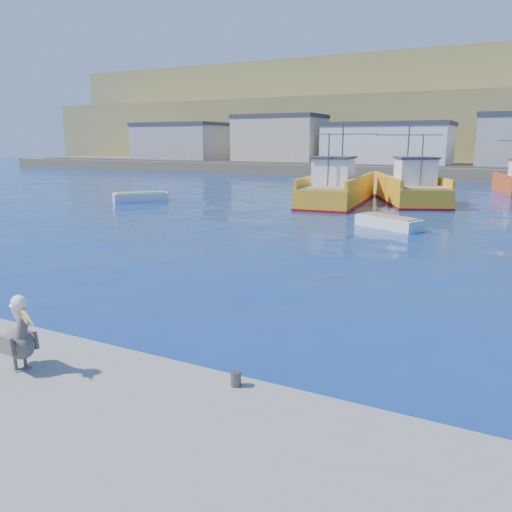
{
  "coord_description": "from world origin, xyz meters",
  "views": [
    {
      "loc": [
        7.28,
        -10.95,
        5.05
      ],
      "look_at": [
        -0.1,
        3.52,
        1.27
      ],
      "focal_mm": 35.0,
      "sensor_mm": 36.0,
      "label": 1
    }
  ],
  "objects_px": {
    "skiff_left": "(141,198)",
    "skiff_mid": "(388,223)",
    "trawler_yellow_b": "(409,189)",
    "trawler_yellow_a": "(337,190)",
    "pelican": "(19,338)"
  },
  "relations": [
    {
      "from": "trawler_yellow_b",
      "to": "skiff_left",
      "type": "xyz_separation_m",
      "value": [
        -20.3,
        -10.03,
        -0.76
      ]
    },
    {
      "from": "trawler_yellow_b",
      "to": "pelican",
      "type": "xyz_separation_m",
      "value": [
        -0.9,
        -37.04,
        0.13
      ]
    },
    {
      "from": "trawler_yellow_a",
      "to": "trawler_yellow_b",
      "type": "xyz_separation_m",
      "value": [
        5.09,
        3.76,
        -0.02
      ]
    },
    {
      "from": "skiff_mid",
      "to": "pelican",
      "type": "bearing_deg",
      "value": -95.49
    },
    {
      "from": "trawler_yellow_a",
      "to": "skiff_mid",
      "type": "distance_m",
      "value": 11.93
    },
    {
      "from": "trawler_yellow_a",
      "to": "skiff_mid",
      "type": "bearing_deg",
      "value": -57.37
    },
    {
      "from": "trawler_yellow_a",
      "to": "pelican",
      "type": "bearing_deg",
      "value": -82.83
    },
    {
      "from": "trawler_yellow_a",
      "to": "pelican",
      "type": "relative_size",
      "value": 7.74
    },
    {
      "from": "skiff_left",
      "to": "pelican",
      "type": "height_order",
      "value": "pelican"
    },
    {
      "from": "trawler_yellow_b",
      "to": "skiff_left",
      "type": "distance_m",
      "value": 22.65
    },
    {
      "from": "skiff_left",
      "to": "skiff_mid",
      "type": "distance_m",
      "value": 21.96
    },
    {
      "from": "pelican",
      "to": "skiff_left",
      "type": "bearing_deg",
      "value": 125.68
    },
    {
      "from": "skiff_mid",
      "to": "skiff_left",
      "type": "bearing_deg",
      "value": 170.14
    },
    {
      "from": "trawler_yellow_a",
      "to": "skiff_left",
      "type": "height_order",
      "value": "trawler_yellow_a"
    },
    {
      "from": "skiff_left",
      "to": "trawler_yellow_a",
      "type": "bearing_deg",
      "value": 22.39
    }
  ]
}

